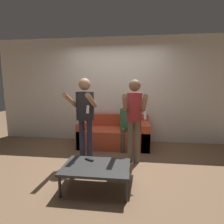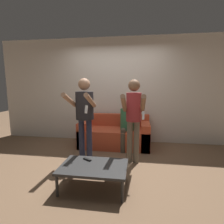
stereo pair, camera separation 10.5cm
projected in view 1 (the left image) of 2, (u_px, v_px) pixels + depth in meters
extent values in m
plane|color=brown|center=(108.00, 165.00, 3.30)|extent=(14.00, 14.00, 0.00)
cube|color=silver|center=(116.00, 91.00, 4.60)|extent=(6.40, 0.06, 2.70)
cube|color=#C64C2D|center=(114.00, 137.00, 4.30)|extent=(1.67, 0.82, 0.44)
cube|color=#C64C2D|center=(115.00, 120.00, 4.56)|extent=(1.67, 0.16, 0.31)
cube|color=#C64C2D|center=(85.00, 133.00, 4.37)|extent=(0.20, 0.82, 0.61)
cube|color=#C64C2D|center=(144.00, 135.00, 4.20)|extent=(0.20, 0.82, 0.61)
cylinder|color=#282D47|center=(82.00, 140.00, 3.48)|extent=(0.11, 0.11, 0.83)
cylinder|color=#282D47|center=(90.00, 140.00, 3.46)|extent=(0.11, 0.11, 0.83)
cylinder|color=#232328|center=(85.00, 106.00, 3.36)|extent=(0.35, 0.35, 0.53)
sphere|color=#A87A5B|center=(85.00, 84.00, 3.30)|extent=(0.23, 0.23, 0.23)
cylinder|color=#A87A5B|center=(70.00, 100.00, 3.11)|extent=(0.08, 0.57, 0.31)
cylinder|color=#A87A5B|center=(91.00, 101.00, 3.06)|extent=(0.08, 0.57, 0.31)
cube|color=white|center=(88.00, 109.00, 2.81)|extent=(0.04, 0.08, 0.13)
cylinder|color=#6B6051|center=(130.00, 142.00, 3.37)|extent=(0.11, 0.11, 0.82)
cylinder|color=#6B6051|center=(137.00, 142.00, 3.35)|extent=(0.11, 0.11, 0.82)
cylinder|color=#9E2D33|center=(134.00, 107.00, 3.26)|extent=(0.28, 0.28, 0.53)
sphere|color=brown|center=(135.00, 85.00, 3.20)|extent=(0.22, 0.22, 0.22)
cylinder|color=brown|center=(125.00, 104.00, 2.99)|extent=(0.08, 0.59, 0.36)
cylinder|color=brown|center=(144.00, 104.00, 2.95)|extent=(0.08, 0.59, 0.36)
cube|color=white|center=(145.00, 115.00, 2.70)|extent=(0.04, 0.08, 0.13)
cylinder|color=brown|center=(123.00, 143.00, 3.89)|extent=(0.11, 0.11, 0.44)
cylinder|color=brown|center=(129.00, 143.00, 3.87)|extent=(0.11, 0.11, 0.44)
cylinder|color=brown|center=(123.00, 130.00, 4.01)|extent=(0.11, 0.32, 0.11)
cylinder|color=brown|center=(130.00, 130.00, 3.99)|extent=(0.11, 0.32, 0.11)
cylinder|color=#337047|center=(127.00, 119.00, 4.12)|extent=(0.33, 0.33, 0.50)
sphere|color=beige|center=(127.00, 103.00, 4.07)|extent=(0.23, 0.23, 0.23)
cube|color=#2D2D2D|center=(96.00, 167.00, 2.52)|extent=(0.96, 0.63, 0.04)
cylinder|color=#2D2D2D|center=(60.00, 187.00, 2.33)|extent=(0.04, 0.04, 0.31)
cylinder|color=#2D2D2D|center=(126.00, 191.00, 2.23)|extent=(0.04, 0.04, 0.31)
cylinder|color=#2D2D2D|center=(73.00, 167.00, 2.87)|extent=(0.04, 0.04, 0.31)
cylinder|color=#2D2D2D|center=(127.00, 171.00, 2.77)|extent=(0.04, 0.04, 0.31)
cube|color=black|center=(89.00, 160.00, 2.70)|extent=(0.15, 0.11, 0.02)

